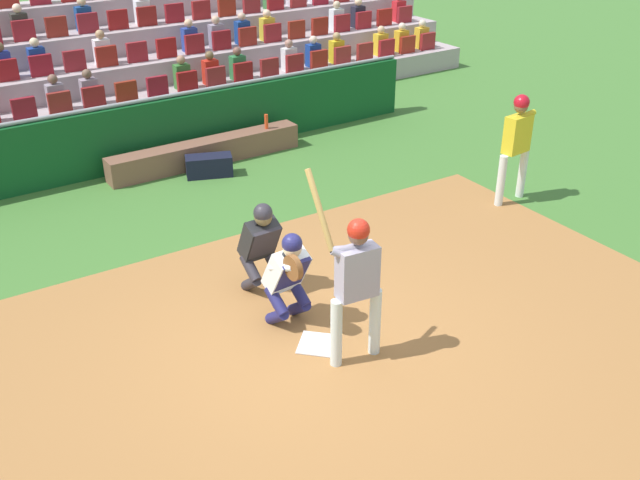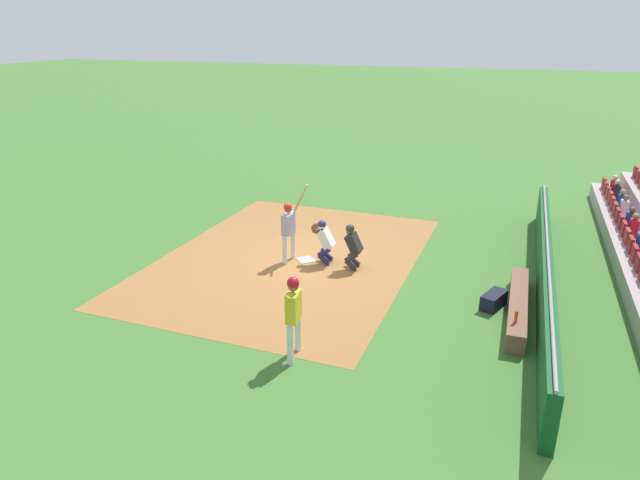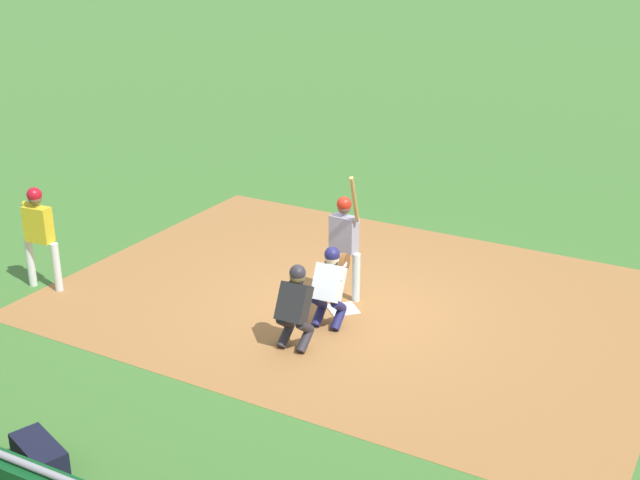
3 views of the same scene
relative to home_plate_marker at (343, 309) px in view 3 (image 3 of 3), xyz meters
name	(u,v)px [view 3 (image 3 of 3)]	position (x,y,z in m)	size (l,w,h in m)	color
ground_plane	(343,310)	(0.00, 0.00, -0.02)	(160.00, 160.00, 0.00)	#3F702E
infield_dirt_patch	(357,298)	(0.00, 0.50, -0.01)	(9.55, 6.94, 0.01)	#9C6838
home_plate_marker	(343,309)	(0.00, 0.00, 0.00)	(0.44, 0.44, 0.02)	white
batter_at_plate	(344,236)	(-0.20, 0.42, 1.06)	(0.68, 0.61, 2.23)	silver
catcher_crouching	(331,283)	(0.05, -0.54, 0.69)	(0.48, 0.72, 1.27)	navy
home_plate_umpire	(295,304)	(-0.07, -1.40, 0.68)	(0.46, 0.47, 1.28)	#2C2930
equipment_duffel_bag	(40,457)	(-1.20, -5.24, 0.17)	(0.80, 0.36, 0.37)	black
on_deck_batter	(38,228)	(-4.79, -1.58, 1.07)	(0.68, 0.26, 1.77)	silver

